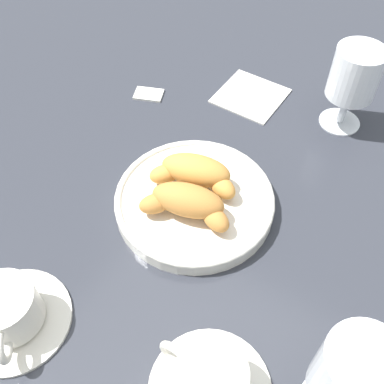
% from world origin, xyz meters
% --- Properties ---
extents(ground_plane, '(2.20, 2.20, 0.00)m').
position_xyz_m(ground_plane, '(0.00, 0.00, 0.00)').
color(ground_plane, '#2D3038').
extents(pastry_plate, '(0.23, 0.23, 0.02)m').
position_xyz_m(pastry_plate, '(0.00, 0.02, 0.01)').
color(pastry_plate, silver).
rests_on(pastry_plate, ground_plane).
extents(croissant_large, '(0.13, 0.09, 0.04)m').
position_xyz_m(croissant_large, '(0.01, -0.00, 0.04)').
color(croissant_large, '#CC893D').
rests_on(croissant_large, pastry_plate).
extents(croissant_small, '(0.13, 0.09, 0.04)m').
position_xyz_m(croissant_small, '(-0.01, 0.05, 0.04)').
color(croissant_small, '#BC7A38').
rests_on(croissant_small, pastry_plate).
extents(coffee_cup_near, '(0.14, 0.14, 0.06)m').
position_xyz_m(coffee_cup_near, '(-0.15, 0.22, 0.03)').
color(coffee_cup_near, silver).
rests_on(coffee_cup_near, ground_plane).
extents(coffee_cup_far, '(0.14, 0.14, 0.06)m').
position_xyz_m(coffee_cup_far, '(0.08, 0.28, 0.03)').
color(coffee_cup_far, silver).
rests_on(coffee_cup_far, ground_plane).
extents(juice_glass_left, '(0.08, 0.08, 0.14)m').
position_xyz_m(juice_glass_left, '(-0.27, 0.16, 0.09)').
color(juice_glass_left, white).
rests_on(juice_glass_left, ground_plane).
extents(juice_glass_right, '(0.08, 0.08, 0.14)m').
position_xyz_m(juice_glass_right, '(-0.10, -0.27, 0.09)').
color(juice_glass_right, white).
rests_on(juice_glass_right, ground_plane).
extents(sugar_packet, '(0.06, 0.05, 0.01)m').
position_xyz_m(sugar_packet, '(0.21, -0.14, 0.00)').
color(sugar_packet, white).
rests_on(sugar_packet, ground_plane).
extents(folded_napkin, '(0.11, 0.11, 0.01)m').
position_xyz_m(folded_napkin, '(0.05, -0.24, 0.00)').
color(folded_napkin, silver).
rests_on(folded_napkin, ground_plane).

